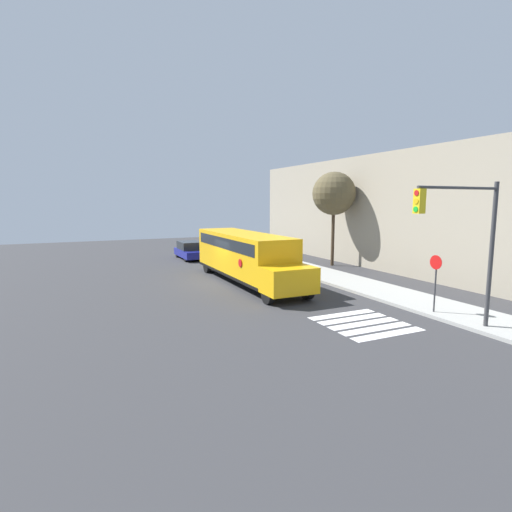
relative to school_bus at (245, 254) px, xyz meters
name	(u,v)px	position (x,y,z in m)	size (l,w,h in m)	color
ground_plane	(227,282)	(-0.56, -0.99, -1.70)	(60.00, 60.00, 0.00)	#333335
sidewalk_strip	(317,272)	(-0.56, 5.51, -1.62)	(44.00, 3.00, 0.15)	#9E9E99
building_backdrop	(394,212)	(-0.56, 12.01, 2.36)	(32.00, 4.00, 8.11)	#9E937F
crosswalk_stripes	(364,324)	(9.56, 1.01, -1.69)	(3.30, 3.20, 0.01)	white
school_bus	(245,254)	(0.00, 0.00, 0.00)	(11.33, 2.57, 2.93)	#EAA80F
parked_car	(190,250)	(-10.93, -0.34, -0.98)	(4.30, 1.79, 1.45)	navy
stop_sign	(435,277)	(9.86, 4.49, -0.04)	(0.60, 0.10, 2.59)	#38383A
traffic_light	(469,233)	(12.09, 3.40, 2.01)	(0.28, 3.99, 5.53)	#38383A
tree_near_sidewalk	(334,194)	(-2.99, 8.46, 3.67)	(3.19, 3.19, 6.99)	#423323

